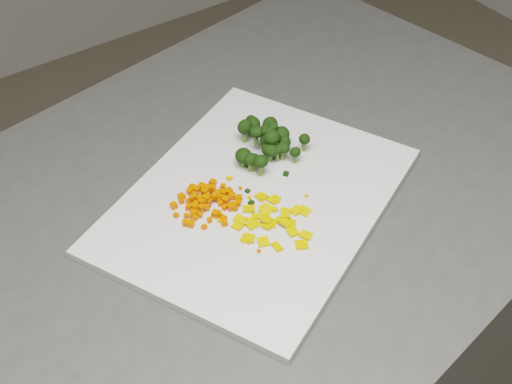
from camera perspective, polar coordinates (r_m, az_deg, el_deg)
counter_block at (r=1.35m, az=0.00°, el=-13.50°), size 1.14×0.89×0.90m
cutting_board at (r=0.97m, az=0.00°, el=-0.66°), size 0.51×0.46×0.01m
carrot_pile at (r=0.95m, az=-3.98°, el=-0.49°), size 0.09×0.09×0.03m
pepper_pile at (r=0.93m, az=1.46°, el=-2.26°), size 0.11×0.11×0.01m
broccoli_pile at (r=1.03m, az=1.11°, el=4.44°), size 0.11×0.11×0.05m
carrot_cube_0 at (r=0.97m, az=-4.32°, el=-0.41°), size 0.01×0.01×0.01m
carrot_cube_1 at (r=0.96m, az=-2.28°, el=-0.65°), size 0.01×0.01×0.01m
carrot_cube_2 at (r=0.96m, az=-4.41°, el=-0.54°), size 0.01×0.01×0.01m
carrot_cube_3 at (r=0.95m, az=-1.99°, el=-1.21°), size 0.01×0.01×0.01m
carrot_cube_4 at (r=0.97m, az=-1.91°, el=-0.31°), size 0.01×0.01×0.01m
carrot_cube_5 at (r=0.96m, az=-1.48°, el=-0.54°), size 0.01×0.01×0.01m
carrot_cube_6 at (r=0.94m, az=-4.88°, el=-2.09°), size 0.01×0.01×0.01m
carrot_cube_7 at (r=0.95m, az=-4.62°, el=-0.50°), size 0.01×0.01×0.01m
carrot_cube_8 at (r=0.95m, az=-4.06°, el=-1.16°), size 0.01×0.01×0.01m
carrot_cube_9 at (r=0.96m, az=-3.34°, el=-0.34°), size 0.01×0.01×0.01m
carrot_cube_10 at (r=0.96m, az=-5.20°, el=-0.50°), size 0.01×0.01×0.01m
carrot_cube_11 at (r=0.94m, az=-2.95°, el=-1.81°), size 0.01×0.01×0.01m
carrot_cube_12 at (r=0.96m, az=-3.95°, el=-0.27°), size 0.01×0.01×0.01m
carrot_cube_13 at (r=0.98m, az=-5.33°, el=0.03°), size 0.01×0.01×0.01m
carrot_cube_14 at (r=0.95m, az=-4.95°, el=-1.68°), size 0.01×0.01×0.01m
carrot_cube_15 at (r=0.95m, az=-1.66°, el=-1.35°), size 0.01×0.01×0.01m
carrot_cube_16 at (r=0.97m, az=-2.87°, el=-0.05°), size 0.01×0.01×0.01m
carrot_cube_17 at (r=0.98m, az=-2.65°, el=0.43°), size 0.01×0.01×0.01m
carrot_cube_18 at (r=0.98m, az=-4.75°, el=0.17°), size 0.01×0.01×0.01m
carrot_cube_19 at (r=0.95m, az=-3.97°, el=-0.50°), size 0.01×0.01×0.01m
carrot_cube_20 at (r=0.96m, az=-2.72°, el=-0.52°), size 0.01×0.01×0.01m
carrot_cube_21 at (r=0.97m, az=-4.94°, el=-0.24°), size 0.01×0.01×0.01m
carrot_cube_22 at (r=0.96m, az=-4.22°, el=-0.58°), size 0.01×0.01×0.01m
carrot_cube_23 at (r=0.95m, az=-3.95°, el=-1.35°), size 0.01×0.01×0.01m
carrot_cube_24 at (r=0.93m, az=-5.67°, el=-2.47°), size 0.01×0.01×0.01m
carrot_cube_25 at (r=0.96m, az=-5.30°, el=-0.75°), size 0.01×0.01×0.01m
carrot_cube_26 at (r=0.95m, az=-6.41°, el=-1.87°), size 0.01×0.01×0.01m
carrot_cube_27 at (r=0.97m, az=-2.11°, el=0.02°), size 0.01×0.01×0.01m
carrot_cube_28 at (r=0.97m, az=-3.92°, el=0.29°), size 0.01×0.01×0.01m
carrot_cube_29 at (r=0.96m, az=-1.34°, el=-0.48°), size 0.01×0.01×0.01m
carrot_cube_30 at (r=0.96m, az=-4.13°, el=0.02°), size 0.01×0.01×0.01m
carrot_cube_31 at (r=0.95m, az=-2.52°, el=-1.25°), size 0.01×0.01×0.01m
carrot_cube_32 at (r=0.95m, az=-3.82°, el=-0.73°), size 0.01×0.01×0.01m
carrot_cube_33 at (r=0.96m, az=-3.68°, el=-0.52°), size 0.01×0.01×0.01m
carrot_cube_34 at (r=0.98m, az=-3.89°, el=0.33°), size 0.01×0.01×0.01m
carrot_cube_35 at (r=0.98m, az=-4.16°, el=0.29°), size 0.01×0.01×0.01m
carrot_cube_36 at (r=0.96m, az=-4.86°, el=-0.95°), size 0.01×0.01×0.01m
carrot_cube_37 at (r=0.95m, az=-4.18°, el=-0.68°), size 0.01×0.01×0.01m
carrot_cube_38 at (r=0.96m, az=-1.45°, el=-0.89°), size 0.01×0.01×0.01m
carrot_cube_39 at (r=0.97m, az=-2.21°, el=0.03°), size 0.01×0.01×0.01m
carrot_cube_40 at (r=0.95m, az=-4.89°, el=-1.17°), size 0.01×0.01×0.01m
carrot_cube_41 at (r=0.93m, az=-4.16°, el=-2.80°), size 0.01×0.01×0.01m
carrot_cube_42 at (r=0.94m, az=-5.61°, el=-1.91°), size 0.01×0.01×0.01m
carrot_cube_43 at (r=0.99m, az=-3.49°, el=0.74°), size 0.01×0.01×0.01m
carrot_cube_44 at (r=0.93m, az=-5.23°, el=-2.55°), size 0.01×0.01×0.01m
carrot_cube_45 at (r=0.95m, az=-4.80°, el=-0.93°), size 0.01×0.01×0.01m
carrot_cube_46 at (r=0.97m, az=-5.99°, el=-0.39°), size 0.01×0.01×0.01m
carrot_cube_47 at (r=0.95m, az=-5.42°, el=-1.21°), size 0.01×0.01×0.01m
carrot_cube_48 at (r=0.96m, az=-2.87°, el=-0.93°), size 0.01×0.01×0.01m
carrot_cube_49 at (r=0.96m, az=-5.98°, el=-0.70°), size 0.01×0.01×0.01m
carrot_cube_50 at (r=0.97m, az=-5.09°, el=-0.48°), size 0.01×0.01×0.01m
carrot_cube_51 at (r=0.98m, az=-4.37°, el=0.45°), size 0.01×0.01×0.01m
carrot_cube_52 at (r=0.96m, az=-3.04°, el=-0.36°), size 0.01×0.01×0.01m
carrot_cube_53 at (r=0.94m, az=-3.75°, el=-2.26°), size 0.01×0.01×0.01m
carrot_cube_54 at (r=0.96m, az=-2.00°, el=-0.41°), size 0.01×0.01×0.01m
carrot_cube_55 at (r=0.97m, az=-3.71°, el=0.30°), size 0.01×0.01×0.01m
carrot_cube_56 at (r=0.98m, az=-5.13°, el=0.32°), size 0.01×0.01×0.01m
carrot_cube_57 at (r=0.94m, az=-5.13°, el=-1.84°), size 0.01×0.01×0.01m
carrot_cube_58 at (r=0.94m, az=-4.41°, el=-1.24°), size 0.01×0.01×0.01m
carrot_cube_59 at (r=0.94m, az=-4.49°, el=-1.83°), size 0.01×0.01×0.01m
carrot_cube_60 at (r=0.95m, az=-4.98°, el=-1.08°), size 0.01×0.01×0.01m
carrot_cube_61 at (r=0.95m, az=-4.36°, el=-0.79°), size 0.01×0.01×0.01m
carrot_cube_62 at (r=0.96m, az=-2.42°, el=-0.68°), size 0.01×0.01×0.01m
carrot_cube_63 at (r=0.95m, az=-1.77°, el=-1.04°), size 0.01×0.01×0.01m
carrot_cube_64 at (r=0.97m, az=-3.11°, el=-0.17°), size 0.01×0.01×0.01m
carrot_cube_65 at (r=0.96m, az=-4.71°, el=-0.77°), size 0.01×0.01×0.01m
carrot_cube_66 at (r=0.94m, az=-3.25°, el=-1.76°), size 0.01×0.01×0.01m
carrot_cube_67 at (r=0.93m, az=-2.56°, el=-2.49°), size 0.01×0.01×0.01m
carrot_cube_68 at (r=0.97m, az=-2.64°, el=-0.08°), size 0.01×0.01×0.01m
carrot_cube_69 at (r=0.96m, az=-3.79°, el=-1.01°), size 0.01×0.01×0.01m
carrot_cube_70 at (r=0.96m, az=-5.27°, el=-1.12°), size 0.01×0.01×0.01m
carrot_cube_71 at (r=0.98m, az=-3.48°, el=0.26°), size 0.01×0.01×0.01m
carrot_cube_72 at (r=0.96m, az=-2.99°, el=-0.57°), size 0.01×0.01×0.01m
carrot_cube_73 at (r=0.95m, az=-4.03°, el=-0.53°), size 0.01×0.01×0.01m
carrot_cube_74 at (r=0.98m, az=-4.26°, el=0.46°), size 0.01×0.01×0.01m
carrot_cube_75 at (r=0.94m, az=-2.62°, el=-2.11°), size 0.01×0.01×0.01m
carrot_cube_76 at (r=0.96m, az=-6.60°, el=-1.09°), size 0.01×0.01×0.01m
carrot_cube_77 at (r=0.95m, az=-3.90°, el=-0.49°), size 0.01×0.01×0.01m
carrot_cube_78 at (r=0.96m, az=-3.65°, el=-0.55°), size 0.01×0.01×0.01m
pepper_chunk_0 at (r=0.95m, az=3.86°, el=-1.53°), size 0.02×0.02×0.01m
pepper_chunk_1 at (r=0.95m, az=3.23°, el=-1.49°), size 0.02×0.02×0.01m
pepper_chunk_2 at (r=0.91m, az=3.68°, el=-4.23°), size 0.02×0.02×0.01m
pepper_chunk_3 at (r=0.94m, az=2.13°, el=-2.27°), size 0.02×0.02×0.01m
pepper_chunk_4 at (r=0.96m, az=1.42°, el=-0.66°), size 0.01×0.02×0.00m
pepper_chunk_5 at (r=0.91m, az=0.59°, el=-4.00°), size 0.02×0.02×0.00m
pepper_chunk_6 at (r=0.95m, az=0.62°, el=-1.32°), size 0.01×0.01×0.01m
pepper_chunk_7 at (r=0.94m, az=0.71°, el=-1.96°), size 0.01×0.01×0.01m
pepper_chunk_8 at (r=0.93m, az=1.10°, el=-2.51°), size 0.02×0.02×0.00m
pepper_chunk_9 at (r=0.90m, az=1.70°, el=-4.40°), size 0.01×0.02×0.00m
pepper_chunk_10 at (r=0.94m, az=0.15°, el=-1.98°), size 0.02×0.02×0.01m
pepper_chunk_11 at (r=0.93m, az=-1.45°, el=-2.71°), size 0.02×0.02×0.01m
pepper_chunk_12 at (r=0.91m, az=-0.71°, el=-3.72°), size 0.02×0.02×0.00m
pepper_chunk_13 at (r=0.93m, az=-0.19°, el=-2.65°), size 0.02×0.01×0.01m
pepper_chunk_14 at (r=0.97m, az=0.45°, el=-0.40°), size 0.02×0.02×0.01m
pepper_chunk_15 at (r=0.92m, az=2.94°, el=-3.19°), size 0.02×0.02×0.01m
pepper_chunk_16 at (r=0.93m, az=-0.47°, el=-2.45°), size 0.02×0.02×0.01m
pepper_chunk_17 at (r=0.93m, az=0.96°, el=-2.64°), size 0.02×0.02×0.01m
pepper_chunk_18 at (r=0.92m, az=4.01°, el=-3.48°), size 0.02×0.02×0.00m
pepper_chunk_19 at (r=0.93m, az=0.80°, el=-2.18°), size 0.02×0.02×0.01m
pepper_chunk_20 at (r=0.91m, az=-0.63°, el=-3.75°), size 0.02×0.02×0.01m
pepper_chunk_21 at (r=0.97m, az=0.57°, el=-0.44°), size 0.01×0.01×0.01m
pepper_chunk_22 at (r=0.95m, az=-0.58°, el=-1.35°), size 0.02×0.02×0.01m
pepper_chunk_23 at (r=0.94m, az=-1.29°, el=-2.20°), size 0.02×0.02×0.01m
pepper_chunk_24 at (r=0.93m, az=2.34°, el=-2.44°), size 0.02×0.02×0.01m
pepper_chunk_25 at (r=0.93m, az=2.85°, el=-2.62°), size 0.02×0.02×0.01m
pepper_chunk_26 at (r=0.95m, az=0.85°, el=-1.42°), size 0.02×0.02×0.01m
pepper_chunk_27 at (r=0.94m, az=2.35°, el=-1.71°), size 0.02×0.02×0.01m
pepper_chunk_28 at (r=0.96m, az=1.45°, el=-0.60°), size 0.02×0.01×0.01m
broccoli_floret_0 at (r=1.03m, az=0.90°, el=3.90°), size 0.03×0.03×0.03m
broccoli_floret_1 at (r=1.06m, az=-0.27°, el=5.13°), size 0.03×0.03×0.03m
broccoli_floret_2 at (r=1.03m, az=1.09°, el=4.53°), size 0.02×0.02×0.02m
broccoli_floret_3 at (r=1.03m, az=0.79°, el=4.83°), size 0.03×0.03×0.02m
broccoli_floret_4 at (r=1.02m, az=1.72°, el=3.10°), size 0.02×0.02×0.03m
broccoli_floret_5 at (r=1.06m, az=1.09°, el=5.14°), size 0.03×0.03×0.03m
broccoli_floret_6 at (r=1.06m, az=-0.39°, el=5.16°), size 0.03×0.03×0.02m
broccoli_floret_7 at (r=1.02m, az=-0.00°, el=4.50°), size 0.03×0.03×0.03m
broccoli_floret_8 at (r=1.06m, az=1.10°, el=5.12°), size 0.03×0.03×0.03m
broccoli_floret_9 at (r=1.02m, az=3.12°, el=2.93°), size 0.02×0.02×0.03m
broccoli_floret_10 at (r=1.04m, az=2.02°, el=4.30°), size 0.03×0.03×0.03m
broccoli_floret_11 at (r=1.02m, az=2.14°, el=3.27°), size 0.03×0.03×0.03m
broccoli_floret_12 at (r=1.01m, az=1.24°, el=4.09°), size 0.03×0.03×0.03m
broccoli_floret_13 at (r=1.00m, az=-0.18°, el=2.33°), size 0.03×0.03×0.03m
broccoli_floret_14 at (r=1.00m, az=-0.45°, el=2.33°), size 0.03×0.03×0.03m
broccoli_floret_15 at (r=1.03m, az=1.33°, el=4.87°), size 0.02×0.02×0.03m
broccoli_floret_16 at (r=1.04m, az=3.85°, el=3.93°), size 0.02×0.02×0.03m
broccoli_floret_17 at (r=1.01m, az=-1.04°, el=2.70°), size 0.03×0.03×0.03m
broccoli_floret_18 at (r=1.03m, az=0.71°, el=4.50°), size 0.02×0.02×0.03m
broccoli_floret_19 at (r=1.07m, az=-0.49°, el=5.31°), size 0.03×0.03×0.03m
broccoli_floret_20 at (r=1.05m, az=-0.91°, el=4.86°), size 0.03×0.03×0.04m
broccoli_floret_21 at (r=0.99m, az=0.35°, el=2.10°), size 0.03×0.03×0.03m
broccoli_floret_22 at (r=1.02m, az=1.08°, el=3.20°), size 0.03×0.03×0.03m
broccoli_floret_23 at (r=1.07m, az=-0.43°, el=5.44°), size 0.02×0.02×0.03m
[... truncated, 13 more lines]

